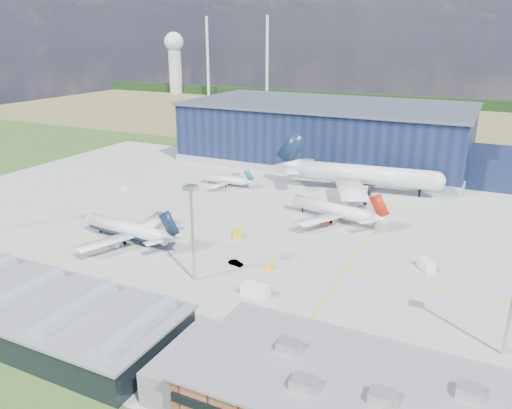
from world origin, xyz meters
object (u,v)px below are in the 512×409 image
object	(u,v)px
airliner_navy	(127,222)
gse_cart_b	(124,188)
hangar	(333,136)
ops_building	(348,404)
gse_van_b	(426,265)
light_mast_center	(192,218)
airliner_widebody	(365,165)
airliner_regional	(225,176)
car_b	(236,263)
gse_van_a	(255,290)
gse_tug_b	(269,267)
gse_tug_a	(237,234)
airliner_red	(333,203)

from	to	relation	value
airliner_navy	gse_cart_b	size ratio (longest dim) A/B	11.05
hangar	ops_building	bearing A→B (deg)	-71.37
gse_van_b	light_mast_center	bearing A→B (deg)	175.04
airliner_navy	airliner_widebody	bearing A→B (deg)	-117.24
airliner_regional	car_b	size ratio (longest dim) A/B	5.82
airliner_navy	airliner_regional	world-z (taller)	airliner_navy
ops_building	airliner_widebody	size ratio (longest dim) A/B	0.74
ops_building	gse_van_a	distance (m)	41.82
gse_tug_b	gse_van_b	size ratio (longest dim) A/B	0.55
car_b	airliner_widebody	bearing A→B (deg)	-1.00
light_mast_center	gse_van_b	xyz separation A→B (m)	(47.47, 29.53, -14.26)
gse_tug_a	airliner_regional	bearing A→B (deg)	96.44
light_mast_center	airliner_navy	xyz separation A→B (m)	(-29.21, 11.63, -9.73)
airliner_widebody	gse_van_a	xyz separation A→B (m)	(-1.77, -85.29, -8.79)
airliner_navy	airliner_regional	size ratio (longest dim) A/B	1.55
light_mast_center	gse_tug_a	size ratio (longest dim) A/B	5.80
light_mast_center	airliner_red	bearing A→B (deg)	72.50
airliner_red	gse_tug_a	distance (m)	31.95
ops_building	light_mast_center	bearing A→B (deg)	146.31
gse_tug_a	gse_van_b	bearing A→B (deg)	-24.38
airliner_navy	gse_cart_b	world-z (taller)	airliner_navy
airliner_widebody	gse_van_b	bearing A→B (deg)	-68.33
light_mast_center	ops_building	bearing A→B (deg)	-33.69
gse_van_b	car_b	bearing A→B (deg)	166.54
airliner_navy	car_b	size ratio (longest dim) A/B	9.02
ops_building	gse_van_b	xyz separation A→B (m)	(2.46, 59.53, -3.62)
airliner_navy	gse_tug_a	world-z (taller)	airliner_navy
ops_building	car_b	bearing A→B (deg)	134.31
gse_tug_a	gse_van_a	world-z (taller)	gse_van_a
airliner_regional	gse_tug_a	size ratio (longest dim) A/B	5.69
hangar	gse_tug_a	bearing A→B (deg)	-87.77
ops_building	hangar	bearing A→B (deg)	108.63
gse_cart_b	airliner_navy	bearing A→B (deg)	-114.20
car_b	gse_van_b	bearing A→B (deg)	-57.87
gse_tug_a	gse_van_b	world-z (taller)	gse_van_b
gse_tug_b	airliner_widebody	bearing A→B (deg)	85.22
gse_tug_a	gse_van_b	xyz separation A→B (m)	(50.86, 2.14, 0.35)
hangar	airliner_widebody	world-z (taller)	hangar
hangar	gse_cart_b	distance (m)	94.39
ops_building	gse_tug_a	bearing A→B (deg)	130.14
airliner_red	car_b	xyz separation A→B (m)	(-11.52, -40.89, -5.06)
hangar	gse_van_a	xyz separation A→B (m)	(22.98, -125.09, -10.29)
gse_van_a	airliner_navy	bearing A→B (deg)	77.44
ops_building	airliner_regional	size ratio (longest dim) A/B	2.04
gse_tug_a	gse_van_a	distance (m)	33.68
light_mast_center	gse_van_a	world-z (taller)	light_mast_center
gse_van_b	car_b	size ratio (longest dim) A/B	1.32
gse_van_a	car_b	world-z (taller)	gse_van_a
ops_building	car_b	xyz separation A→B (m)	(-40.13, 41.11, -4.15)
airliner_widebody	gse_tug_b	bearing A→B (deg)	-100.05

